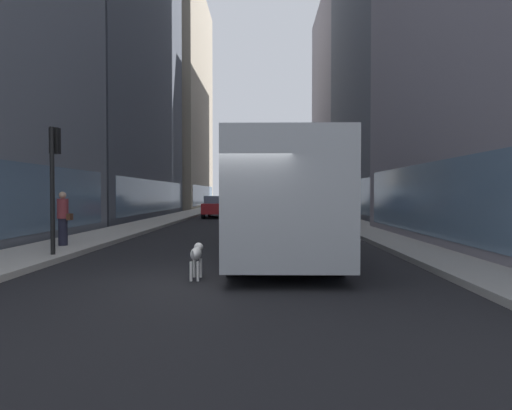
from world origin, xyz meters
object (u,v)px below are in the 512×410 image
(car_blue_hatchback, at_px, (243,204))
(car_silver_sedan, at_px, (273,213))
(dalmatian_dog, at_px, (196,254))
(transit_bus, at_px, (279,194))
(car_white_van, at_px, (285,204))
(pedestrian_with_handbag, at_px, (63,218))
(traffic_light_near, at_px, (54,169))
(car_red_coupe, at_px, (217,206))

(car_blue_hatchback, relative_size, car_silver_sedan, 0.93)
(car_silver_sedan, relative_size, dalmatian_dog, 4.40)
(transit_bus, bearing_deg, car_silver_sedan, 90.00)
(car_white_van, relative_size, dalmatian_dog, 4.62)
(car_white_van, height_order, pedestrian_with_handbag, pedestrian_with_handbag)
(transit_bus, xyz_separation_m, car_blue_hatchback, (-2.40, 28.90, -0.96))
(pedestrian_with_handbag, distance_m, traffic_light_near, 2.54)
(car_white_van, bearing_deg, car_blue_hatchback, 178.46)
(car_white_van, bearing_deg, dalmatian_dog, -95.94)
(car_silver_sedan, bearing_deg, dalmatian_dog, -98.19)
(car_blue_hatchback, distance_m, dalmatian_dog, 33.45)
(car_white_van, bearing_deg, car_red_coupe, -121.62)
(car_white_van, bearing_deg, pedestrian_with_handbag, -106.24)
(car_silver_sedan, height_order, pedestrian_with_handbag, pedestrian_with_handbag)
(car_red_coupe, height_order, car_blue_hatchback, same)
(car_red_coupe, distance_m, car_blue_hatchback, 9.34)
(car_red_coupe, bearing_deg, traffic_light_near, -95.55)
(car_blue_hatchback, relative_size, car_white_van, 0.89)
(pedestrian_with_handbag, height_order, traffic_light_near, traffic_light_near)
(transit_bus, distance_m, pedestrian_with_handbag, 6.81)
(transit_bus, bearing_deg, traffic_light_near, -162.57)
(dalmatian_dog, bearing_deg, traffic_light_near, 148.12)
(car_red_coupe, relative_size, car_blue_hatchback, 1.13)
(car_red_coupe, distance_m, dalmatian_dog, 24.34)
(car_red_coupe, xyz_separation_m, dalmatian_dog, (2.13, -24.24, -0.31))
(car_red_coupe, bearing_deg, car_silver_sedan, -70.43)
(dalmatian_dog, bearing_deg, car_silver_sedan, 81.81)
(car_red_coupe, height_order, car_white_van, same)
(car_silver_sedan, relative_size, traffic_light_near, 1.25)
(pedestrian_with_handbag, bearing_deg, car_white_van, 73.76)
(traffic_light_near, bearing_deg, car_blue_hatchback, 83.15)
(transit_bus, xyz_separation_m, traffic_light_near, (-6.10, -1.92, 0.66))
(pedestrian_with_handbag, bearing_deg, car_blue_hatchback, 81.39)
(car_white_van, distance_m, car_silver_sedan, 20.41)
(transit_bus, distance_m, dalmatian_dog, 5.08)
(car_blue_hatchback, height_order, car_silver_sedan, same)
(transit_bus, height_order, car_white_van, transit_bus)
(transit_bus, distance_m, car_blue_hatchback, 29.01)
(car_red_coupe, relative_size, pedestrian_with_handbag, 2.65)
(car_silver_sedan, xyz_separation_m, traffic_light_near, (-6.10, -10.36, 1.61))
(car_red_coupe, distance_m, traffic_light_near, 21.77)
(car_white_van, xyz_separation_m, traffic_light_near, (-7.70, -30.71, 1.61))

